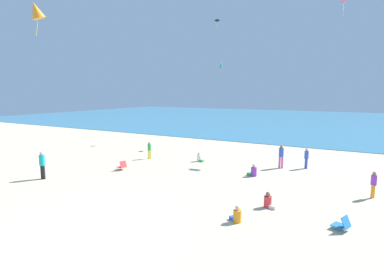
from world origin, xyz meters
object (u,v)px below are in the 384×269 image
(kite_black, at_px, (217,20))
(person_8, at_px, (253,172))
(person_0, at_px, (374,183))
(kite_orange, at_px, (36,10))
(person_3, at_px, (269,202))
(beach_chair_far_right, at_px, (342,224))
(person_1, at_px, (306,157))
(person_4, at_px, (199,158))
(kite_teal, at_px, (221,66))
(person_5, at_px, (42,163))
(beach_chair_mid_beach, at_px, (122,166))
(person_6, at_px, (237,216))
(person_7, at_px, (281,155))
(person_2, at_px, (149,149))

(kite_black, bearing_deg, person_8, -57.30)
(person_0, distance_m, kite_orange, 20.48)
(person_3, bearing_deg, beach_chair_far_right, -9.16)
(person_1, distance_m, person_4, 7.76)
(kite_black, bearing_deg, person_4, -71.06)
(kite_teal, bearing_deg, person_5, -105.59)
(beach_chair_mid_beach, distance_m, beach_chair_far_right, 14.02)
(beach_chair_far_right, distance_m, person_0, 4.90)
(person_4, relative_size, kite_orange, 0.36)
(person_4, height_order, kite_teal, kite_teal)
(person_6, height_order, kite_teal, kite_teal)
(beach_chair_mid_beach, height_order, person_6, person_6)
(person_7, relative_size, person_8, 2.11)
(person_3, distance_m, kite_black, 25.70)
(person_5, bearing_deg, beach_chair_far_right, 92.88)
(person_1, distance_m, person_2, 11.84)
(person_7, bearing_deg, beach_chair_mid_beach, -55.03)
(kite_teal, bearing_deg, person_3, -58.57)
(person_6, xyz_separation_m, person_8, (-1.52, 6.98, 0.03))
(beach_chair_far_right, relative_size, person_2, 0.55)
(beach_chair_far_right, relative_size, kite_orange, 0.38)
(person_1, xyz_separation_m, kite_teal, (-9.18, 5.92, 6.99))
(person_7, xyz_separation_m, person_8, (-1.07, -2.92, -0.67))
(person_7, relative_size, kite_teal, 1.30)
(person_0, height_order, kite_teal, kite_teal)
(person_5, distance_m, person_7, 15.69)
(person_2, distance_m, person_7, 10.14)
(beach_chair_mid_beach, bearing_deg, person_5, 67.56)
(person_0, relative_size, kite_orange, 0.70)
(person_7, bearing_deg, person_8, -16.78)
(person_0, relative_size, person_2, 1.00)
(person_7, bearing_deg, person_1, 118.16)
(kite_black, relative_size, kite_orange, 0.56)
(person_1, height_order, kite_teal, kite_teal)
(beach_chair_mid_beach, height_order, person_8, person_8)
(beach_chair_mid_beach, distance_m, person_1, 12.83)
(person_0, bearing_deg, person_3, 68.86)
(person_5, xyz_separation_m, kite_orange, (0.30, 0.09, 8.94))
(person_8, bearing_deg, kite_black, -41.28)
(person_1, xyz_separation_m, person_4, (-7.55, -1.71, -0.57))
(person_7, bearing_deg, kite_orange, -47.35)
(beach_chair_mid_beach, xyz_separation_m, person_3, (10.62, -1.90, -0.02))
(person_4, distance_m, person_8, 5.27)
(person_3, height_order, person_8, person_8)
(beach_chair_mid_beach, xyz_separation_m, person_4, (3.47, 4.84, -0.03))
(person_2, relative_size, person_3, 1.84)
(person_4, bearing_deg, kite_black, 119.41)
(person_6, distance_m, kite_orange, 15.69)
(kite_black, height_order, kite_orange, kite_black)
(kite_orange, bearing_deg, person_5, -163.84)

